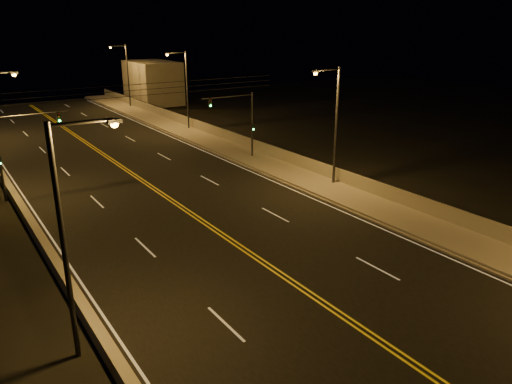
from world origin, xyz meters
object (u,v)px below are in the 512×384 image
streetlight_1 (334,120)px  streetlight_2 (185,86)px  traffic_signal_left (13,146)px  streetlight_3 (126,72)px  streetlight_4 (70,227)px  traffic_signal_right (243,119)px

streetlight_1 → streetlight_2: bearing=90.0°
streetlight_2 → traffic_signal_left: (-20.32, -14.77, -1.33)m
streetlight_1 → streetlight_3: bearing=90.0°
streetlight_2 → streetlight_4: same height
streetlight_4 → traffic_signal_left: (1.12, 20.39, -1.33)m
streetlight_1 → streetlight_4: size_ratio=1.00×
streetlight_4 → traffic_signal_left: size_ratio=1.47×
streetlight_3 → traffic_signal_left: bearing=-120.8°
streetlight_2 → traffic_signal_left: bearing=-144.0°
traffic_signal_left → streetlight_1: bearing=-26.7°
streetlight_1 → streetlight_4: (-21.43, -10.17, 0.00)m
traffic_signal_left → traffic_signal_right: bearing=0.0°
streetlight_2 → traffic_signal_left: size_ratio=1.47×
traffic_signal_right → streetlight_2: bearing=84.1°
streetlight_3 → traffic_signal_right: size_ratio=1.47×
streetlight_3 → traffic_signal_left: 39.68m
streetlight_2 → traffic_signal_right: streetlight_2 is taller
traffic_signal_right → traffic_signal_left: bearing=180.0°
streetlight_2 → streetlight_1: bearing=-90.0°
streetlight_1 → traffic_signal_right: 10.41m
streetlight_3 → traffic_signal_left: (-20.32, -34.06, -1.33)m
streetlight_4 → traffic_signal_right: streetlight_4 is taller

